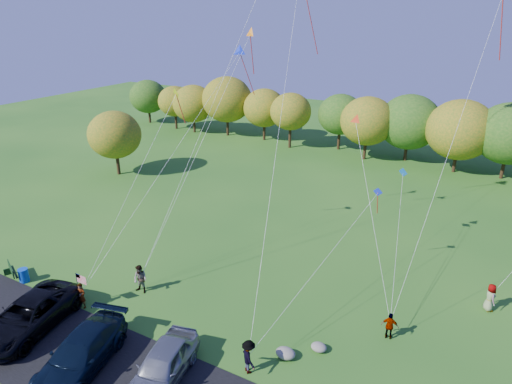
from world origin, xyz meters
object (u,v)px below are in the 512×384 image
flyer_d (390,326)px  park_bench (13,271)px  trash_barrel (24,275)px  minivan_dark (29,315)px  flyer_a (81,296)px  minivan_navy (81,353)px  minivan_silver (162,365)px  flyer_e (490,297)px  flyer_b (140,279)px  flyer_c (249,357)px

flyer_d → park_bench: bearing=8.3°
trash_barrel → minivan_dark: bearing=-31.9°
minivan_dark → flyer_a: minivan_dark is taller
minivan_dark → flyer_d: bearing=15.8°
minivan_navy → trash_barrel: minivan_navy is taller
minivan_navy → minivan_silver: size_ratio=1.18×
trash_barrel → flyer_e: bearing=23.3°
flyer_b → flyer_e: flyer_b is taller
minivan_silver → flyer_c: size_ratio=2.77×
flyer_b → flyer_c: (9.42, -2.60, -0.03)m
minivan_silver → minivan_navy: bearing=-173.8°
minivan_silver → flyer_a: size_ratio=3.10×
minivan_silver → trash_barrel: minivan_silver is taller
minivan_dark → flyer_e: size_ratio=3.63×
flyer_e → trash_barrel: 29.43m
minivan_dark → flyer_e: minivan_dark is taller
flyer_d → minivan_silver: bearing=37.3°
minivan_dark → park_bench: (-5.69, 2.83, -0.38)m
minivan_silver → flyer_b: 7.97m
flyer_b → flyer_d: size_ratio=1.20×
flyer_a → park_bench: 6.60m
flyer_a → trash_barrel: 5.64m
minivan_navy → minivan_silver: minivan_navy is taller
minivan_dark → park_bench: size_ratio=3.40×
minivan_dark → flyer_a: (0.90, 2.85, -0.12)m
flyer_c → flyer_b: bearing=22.6°
flyer_e → minivan_silver: bearing=107.5°
flyer_d → flyer_c: bearing=40.7°
minivan_silver → flyer_c: (3.31, 2.53, -0.01)m
minivan_dark → flyer_e: 26.65m
flyer_a → flyer_d: 17.98m
flyer_d → park_bench: (-23.44, -6.30, -0.23)m
flyer_c → trash_barrel: size_ratio=1.97×
minivan_navy → park_bench: bearing=147.2°
flyer_e → flyer_b: bearing=85.6°
minivan_navy → trash_barrel: 10.32m
minivan_dark → trash_barrel: (-4.72, 2.95, -0.48)m
minivan_silver → flyer_c: flyer_c is taller
park_bench → flyer_c: bearing=25.9°
minivan_navy → flyer_d: (12.81, 9.80, -0.14)m
flyer_b → minivan_silver: bearing=-42.6°
flyer_b → flyer_c: size_ratio=1.04×
minivan_silver → flyer_a: (-8.09, 2.16, -0.11)m
flyer_b → minivan_navy: bearing=-75.1°
flyer_c → trash_barrel: 17.04m
minivan_silver → trash_barrel: bearing=158.4°
flyer_a → trash_barrel: (-5.63, 0.10, -0.36)m
minivan_dark → flyer_b: (2.89, 5.81, 0.01)m
minivan_dark → trash_barrel: bearing=136.7°
minivan_dark → flyer_d: 19.96m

